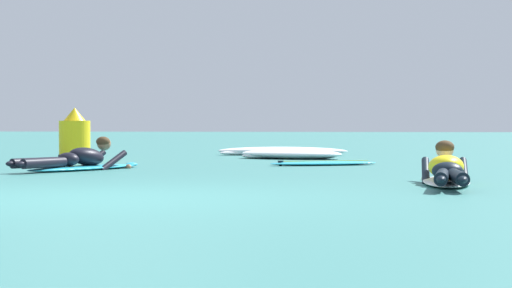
% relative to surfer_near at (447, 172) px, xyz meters
% --- Properties ---
extents(ground_plane, '(120.00, 120.00, 0.00)m').
position_rel_surfer_near_xyz_m(ground_plane, '(-3.29, 7.64, -0.14)').
color(ground_plane, '#387A75').
extents(surfer_near, '(0.54, 2.53, 0.54)m').
position_rel_surfer_near_xyz_m(surfer_near, '(0.00, 0.00, 0.00)').
color(surfer_near, white).
rests_on(surfer_near, ground).
extents(surfer_far, '(1.41, 2.51, 0.54)m').
position_rel_surfer_near_xyz_m(surfer_far, '(-5.18, 2.64, -0.01)').
color(surfer_far, '#2DB2D1').
rests_on(surfer_far, ground).
extents(drifting_surfboard, '(1.89, 1.24, 0.16)m').
position_rel_surfer_near_xyz_m(drifting_surfboard, '(-1.77, 4.85, -0.11)').
color(drifting_surfboard, '#2DB2D1').
rests_on(drifting_surfboard, ground).
extents(whitewater_front, '(2.25, 1.47, 0.20)m').
position_rel_surfer_near_xyz_m(whitewater_front, '(-2.61, 7.64, -0.05)').
color(whitewater_front, white).
rests_on(whitewater_front, ground).
extents(whitewater_mid_left, '(2.84, 0.77, 0.19)m').
position_rel_surfer_near_xyz_m(whitewater_mid_left, '(-3.03, 9.62, -0.06)').
color(whitewater_mid_left, white).
rests_on(whitewater_mid_left, ground).
extents(channel_marker_buoy, '(0.60, 0.60, 0.98)m').
position_rel_surfer_near_xyz_m(channel_marker_buoy, '(-6.40, 5.90, 0.24)').
color(channel_marker_buoy, yellow).
rests_on(channel_marker_buoy, ground).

